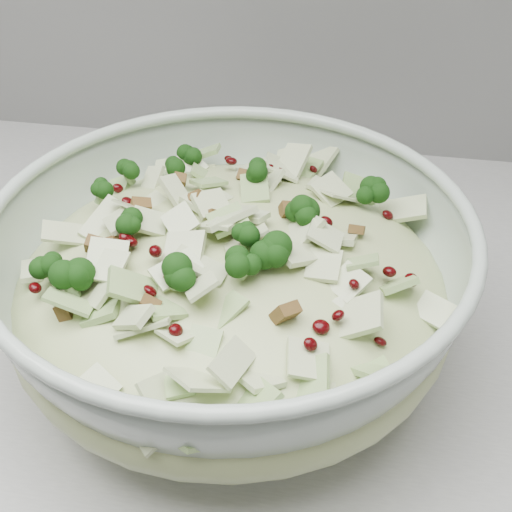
{
  "coord_description": "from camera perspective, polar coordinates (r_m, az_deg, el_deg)",
  "views": [
    {
      "loc": [
        -0.26,
        1.2,
        1.33
      ],
      "look_at": [
        -0.33,
        1.61,
        1.0
      ],
      "focal_mm": 50.0,
      "sensor_mm": 36.0,
      "label": 1
    }
  ],
  "objects": [
    {
      "name": "mixing_bowl",
      "position": [
        0.54,
        -1.99,
        -2.81
      ],
      "size": [
        0.43,
        0.43,
        0.14
      ],
      "rotation": [
        0.0,
        0.0,
        0.25
      ],
      "color": "#A6B7A9",
      "rests_on": "counter"
    },
    {
      "name": "salad",
      "position": [
        0.53,
        -2.05,
        -0.9
      ],
      "size": [
        0.43,
        0.43,
        0.14
      ],
      "rotation": [
        0.0,
        0.0,
        0.36
      ],
      "color": "#B6BA7F",
      "rests_on": "mixing_bowl"
    }
  ]
}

